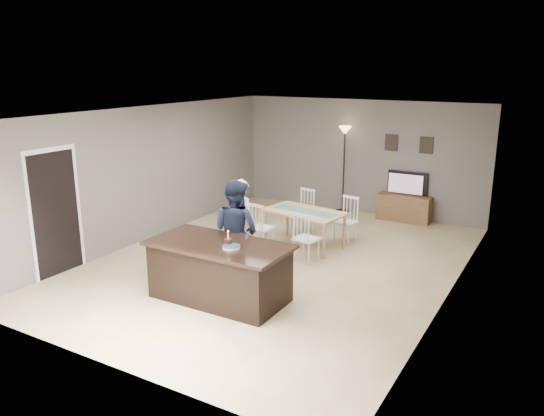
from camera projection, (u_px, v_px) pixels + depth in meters
The scene contains 14 objects.
floor at pixel (278, 262), 9.65m from camera, with size 8.00×8.00×0.00m, color tan.
room_shell at pixel (278, 172), 9.21m from camera, with size 8.00×8.00×8.00m.
kitchen_island at pixel (220, 271), 8.03m from camera, with size 2.15×1.10×0.90m.
tv_console at pixel (404, 208), 12.14m from camera, with size 1.20×0.40×0.60m, color brown.
television at pixel (406, 184), 12.06m from camera, with size 0.91×0.12×0.53m, color black.
tv_screen_glow at pixel (405, 184), 11.99m from camera, with size 0.78×0.78×0.00m, color #D14717.
picture_frames at pixel (409, 144), 11.96m from camera, with size 1.10×0.02×0.38m.
doorway at pixel (55, 202), 8.84m from camera, with size 0.00×2.10×2.65m.
woman at pixel (242, 223), 9.30m from camera, with size 0.58×0.38×1.58m, color silver.
man at pixel (236, 231), 8.66m from camera, with size 0.83×0.65×1.71m, color #192038.
birthday_cake at pixel (228, 242), 7.78m from camera, with size 0.15×0.15×0.24m.
plate_stack at pixel (231, 247), 7.69m from camera, with size 0.26×0.26×0.04m.
dining_table at pixel (305, 217), 10.36m from camera, with size 1.72×1.94×0.94m.
floor_lamp at pixel (345, 146), 12.55m from camera, with size 0.31×0.31×2.09m.
Camera 1 is at (4.44, -7.90, 3.48)m, focal length 35.00 mm.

